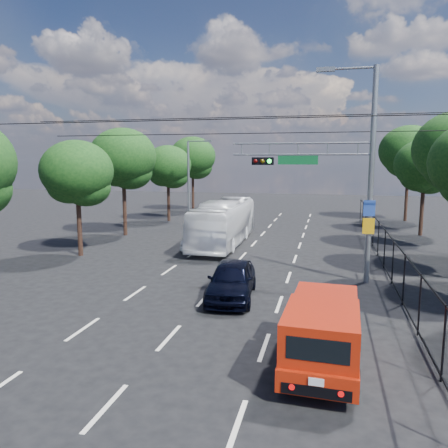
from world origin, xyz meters
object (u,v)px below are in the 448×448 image
(red_pickup, at_px, (323,330))
(white_bus, at_px, (224,222))
(navy_hatchback, at_px, (232,280))
(white_van, at_px, (200,239))
(signal_mast, at_px, (343,166))

(red_pickup, xyz_separation_m, white_bus, (-6.59, 16.16, 0.44))
(navy_hatchback, relative_size, white_van, 1.14)
(white_van, bearing_deg, navy_hatchback, -66.32)
(signal_mast, xyz_separation_m, white_bus, (-7.19, 7.37, -3.80))
(white_bus, bearing_deg, white_van, -121.84)
(navy_hatchback, bearing_deg, red_pickup, -60.09)
(navy_hatchback, distance_m, white_van, 10.04)
(red_pickup, xyz_separation_m, white_van, (-7.68, 14.32, -0.36))
(navy_hatchback, xyz_separation_m, white_bus, (-2.95, 11.02, 0.69))
(signal_mast, relative_size, white_van, 2.47)
(navy_hatchback, bearing_deg, white_bus, 99.56)
(signal_mast, relative_size, navy_hatchback, 2.16)
(white_van, bearing_deg, signal_mast, -33.83)
(signal_mast, distance_m, white_van, 10.98)
(signal_mast, height_order, white_van, signal_mast)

